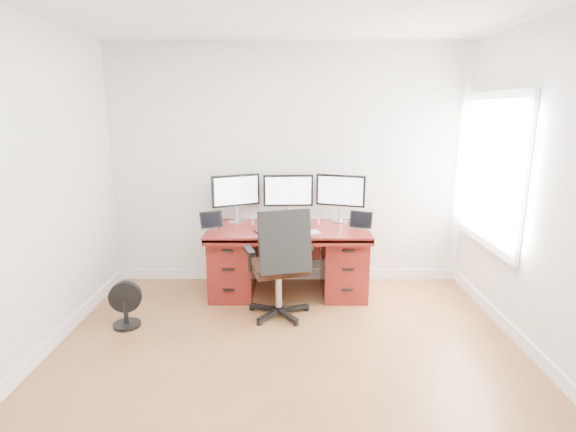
{
  "coord_description": "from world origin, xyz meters",
  "views": [
    {
      "loc": [
        0.01,
        -2.82,
        1.97
      ],
      "look_at": [
        0.0,
        1.5,
        0.95
      ],
      "focal_mm": 28.0,
      "sensor_mm": 36.0,
      "label": 1
    }
  ],
  "objects_px": {
    "desk": "(288,258)",
    "floor_fan": "(125,305)",
    "office_chair": "(280,282)",
    "monitor_center": "(288,192)",
    "keyboard": "(287,233)"
  },
  "relations": [
    {
      "from": "desk",
      "to": "floor_fan",
      "type": "height_order",
      "value": "desk"
    },
    {
      "from": "office_chair",
      "to": "monitor_center",
      "type": "bearing_deg",
      "value": 68.35
    },
    {
      "from": "floor_fan",
      "to": "keyboard",
      "type": "bearing_deg",
      "value": 11.41
    },
    {
      "from": "desk",
      "to": "office_chair",
      "type": "xyz_separation_m",
      "value": [
        -0.08,
        -0.6,
        -0.04
      ]
    },
    {
      "from": "keyboard",
      "to": "office_chair",
      "type": "bearing_deg",
      "value": -123.32
    },
    {
      "from": "office_chair",
      "to": "monitor_center",
      "type": "height_order",
      "value": "monitor_center"
    },
    {
      "from": "desk",
      "to": "monitor_center",
      "type": "bearing_deg",
      "value": 89.98
    },
    {
      "from": "office_chair",
      "to": "keyboard",
      "type": "distance_m",
      "value": 0.53
    },
    {
      "from": "desk",
      "to": "monitor_center",
      "type": "xyz_separation_m",
      "value": [
        0.0,
        0.24,
        0.68
      ]
    },
    {
      "from": "office_chair",
      "to": "floor_fan",
      "type": "bearing_deg",
      "value": 171.67
    },
    {
      "from": "floor_fan",
      "to": "monitor_center",
      "type": "bearing_deg",
      "value": 25.96
    },
    {
      "from": "desk",
      "to": "office_chair",
      "type": "bearing_deg",
      "value": -97.18
    },
    {
      "from": "keyboard",
      "to": "floor_fan",
      "type": "bearing_deg",
      "value": 178.09
    },
    {
      "from": "office_chair",
      "to": "floor_fan",
      "type": "xyz_separation_m",
      "value": [
        -1.43,
        -0.21,
        -0.15
      ]
    },
    {
      "from": "monitor_center",
      "to": "keyboard",
      "type": "xyz_separation_m",
      "value": [
        -0.01,
        -0.49,
        -0.33
      ]
    }
  ]
}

